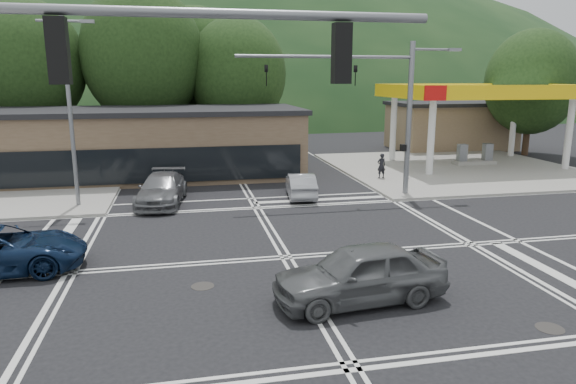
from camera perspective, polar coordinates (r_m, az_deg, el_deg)
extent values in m
plane|color=black|center=(18.25, -0.22, -7.27)|extent=(120.00, 120.00, 0.00)
cube|color=gray|center=(37.27, 18.12, 2.52)|extent=(16.00, 16.00, 0.15)
cylinder|color=silver|center=(33.77, 15.62, 5.85)|extent=(0.44, 0.44, 5.00)
cylinder|color=silver|center=(39.17, 11.62, 6.93)|extent=(0.44, 0.44, 5.00)
cylinder|color=silver|center=(39.35, 28.76, 5.66)|extent=(0.44, 0.44, 5.00)
cylinder|color=silver|center=(44.07, 23.74, 6.73)|extent=(0.44, 0.44, 5.00)
cube|color=silver|center=(38.66, 20.54, 10.49)|extent=(12.00, 8.00, 0.60)
cube|color=yellow|center=(35.32, 24.00, 10.08)|extent=(12.20, 0.25, 0.90)
cube|color=yellow|center=(42.10, 17.63, 10.80)|extent=(12.20, 0.25, 0.90)
cube|color=yellow|center=(35.85, 12.23, 10.89)|extent=(0.25, 8.20, 0.90)
cube|color=yellow|center=(42.13, 27.58, 9.98)|extent=(0.25, 8.20, 0.90)
cube|color=red|center=(32.32, 16.06, 10.53)|extent=(1.40, 0.12, 0.90)
cube|color=gray|center=(39.10, 19.97, 3.09)|extent=(3.00, 1.00, 0.30)
cube|color=slate|center=(38.49, 18.77, 4.09)|extent=(0.60, 0.50, 1.30)
cube|color=slate|center=(39.53, 21.28, 4.11)|extent=(0.60, 0.50, 1.30)
cube|color=#846B4F|center=(48.12, 17.60, 6.90)|extent=(10.00, 6.00, 3.80)
cube|color=brown|center=(34.38, -19.35, 4.88)|extent=(24.00, 8.00, 4.00)
ellipsoid|color=black|center=(107.05, -9.98, 9.10)|extent=(252.00, 126.00, 140.00)
cylinder|color=#382619|center=(42.34, -26.29, 6.19)|extent=(0.50, 0.50, 4.84)
ellipsoid|color=black|center=(42.18, -26.93, 12.57)|extent=(8.00, 8.00, 9.20)
cylinder|color=#382619|center=(41.05, -15.39, 7.18)|extent=(0.50, 0.50, 5.28)
ellipsoid|color=black|center=(40.93, -15.82, 14.39)|extent=(9.00, 9.00, 10.35)
cylinder|color=#382619|center=(41.25, -5.54, 6.98)|extent=(0.50, 0.50, 4.40)
ellipsoid|color=black|center=(41.05, -5.67, 12.96)|extent=(7.60, 7.60, 8.74)
cylinder|color=#382619|center=(45.00, -9.95, 7.60)|extent=(0.50, 0.50, 4.84)
ellipsoid|color=black|center=(44.85, -10.18, 13.63)|extent=(8.40, 8.40, 9.66)
cylinder|color=#382619|center=(46.09, 25.02, 6.18)|extent=(0.50, 0.50, 3.96)
ellipsoid|color=black|center=(45.90, 25.47, 10.98)|extent=(7.20, 7.20, 8.28)
cylinder|color=slate|center=(26.37, -23.03, 7.91)|extent=(0.20, 0.20, 9.00)
cylinder|color=slate|center=(26.43, -23.84, 17.00)|extent=(2.20, 0.12, 0.12)
cube|color=slate|center=(26.24, -21.39, 17.24)|extent=(0.60, 0.25, 0.15)
cylinder|color=slate|center=(27.67, 13.28, 7.71)|extent=(0.28, 0.28, 8.00)
cylinder|color=slate|center=(26.02, 4.31, 14.77)|extent=(9.00, 0.16, 0.16)
imported|color=black|center=(26.46, 7.48, 12.71)|extent=(0.16, 0.20, 1.00)
imported|color=black|center=(25.35, -2.43, 12.81)|extent=(0.16, 0.20, 1.00)
cylinder|color=slate|center=(28.14, 15.96, 14.99)|extent=(2.40, 0.12, 0.12)
cube|color=slate|center=(28.66, 17.98, 14.81)|extent=(0.70, 0.30, 0.15)
cube|color=black|center=(27.71, 12.66, 4.83)|extent=(0.25, 0.30, 0.35)
cylinder|color=slate|center=(8.68, -14.31, 18.81)|extent=(9.00, 0.16, 0.16)
cube|color=black|center=(8.81, -24.18, 14.10)|extent=(0.30, 0.25, 1.00)
cube|color=black|center=(9.04, 5.97, 15.04)|extent=(0.30, 0.25, 1.00)
imported|color=#535557|center=(14.68, 7.97, -8.98)|extent=(5.09, 2.47, 1.67)
imported|color=#98999E|center=(27.09, 1.42, 0.76)|extent=(1.84, 4.06, 1.29)
imported|color=#B8B8B3|center=(36.95, -2.64, 4.06)|extent=(2.15, 4.39, 1.44)
imported|color=#5D5F62|center=(26.41, -13.84, 0.31)|extent=(2.75, 5.37, 1.49)
imported|color=black|center=(32.03, 10.33, 2.89)|extent=(0.59, 0.43, 1.52)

